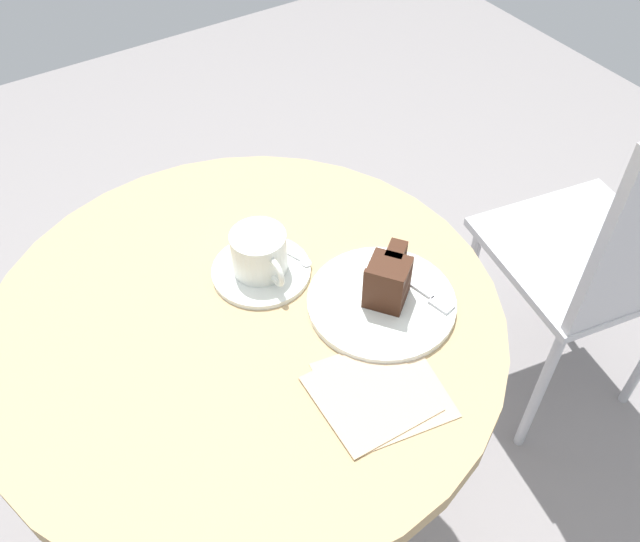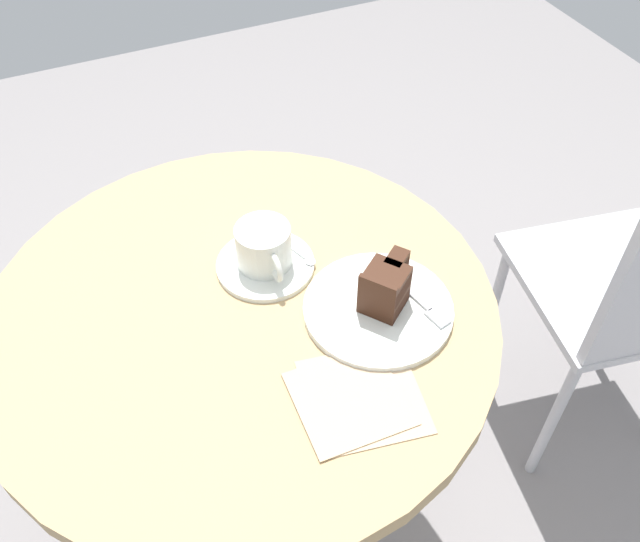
% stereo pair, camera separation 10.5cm
% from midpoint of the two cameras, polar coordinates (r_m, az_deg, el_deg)
% --- Properties ---
extents(ground_plane, '(4.40, 4.40, 0.01)m').
position_cam_midpoint_polar(ground_plane, '(1.67, -6.21, -19.82)').
color(ground_plane, gray).
rests_on(ground_plane, ground).
extents(cafe_table, '(0.81, 0.81, 0.72)m').
position_cam_midpoint_polar(cafe_table, '(1.14, -8.62, -7.59)').
color(cafe_table, tan).
rests_on(cafe_table, ground).
extents(saucer, '(0.16, 0.16, 0.01)m').
position_cam_midpoint_polar(saucer, '(1.11, -7.68, -0.11)').
color(saucer, silver).
rests_on(saucer, cafe_table).
extents(coffee_cup, '(0.12, 0.09, 0.07)m').
position_cam_midpoint_polar(coffee_cup, '(1.08, -7.90, 1.46)').
color(coffee_cup, silver).
rests_on(coffee_cup, saucer).
extents(teaspoon, '(0.10, 0.04, 0.00)m').
position_cam_midpoint_polar(teaspoon, '(1.12, -5.03, 1.21)').
color(teaspoon, silver).
rests_on(teaspoon, saucer).
extents(cake_plate, '(0.23, 0.23, 0.01)m').
position_cam_midpoint_polar(cake_plate, '(1.05, 2.36, -2.78)').
color(cake_plate, silver).
rests_on(cake_plate, cafe_table).
extents(cake_slice, '(0.09, 0.10, 0.08)m').
position_cam_midpoint_polar(cake_slice, '(1.03, 2.89, -0.88)').
color(cake_slice, '#381E14').
rests_on(cake_slice, cake_plate).
extents(fork, '(0.15, 0.05, 0.00)m').
position_cam_midpoint_polar(fork, '(1.06, 5.85, -1.87)').
color(fork, silver).
rests_on(fork, cake_plate).
extents(napkin, '(0.19, 0.19, 0.00)m').
position_cam_midpoint_polar(napkin, '(0.96, 1.69, -10.30)').
color(napkin, tan).
rests_on(napkin, cafe_table).
extents(cafe_chair, '(0.44, 0.44, 0.91)m').
position_cam_midpoint_polar(cafe_chair, '(1.49, 22.20, 1.44)').
color(cafe_chair, '#BCBCC1').
rests_on(cafe_chair, ground).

